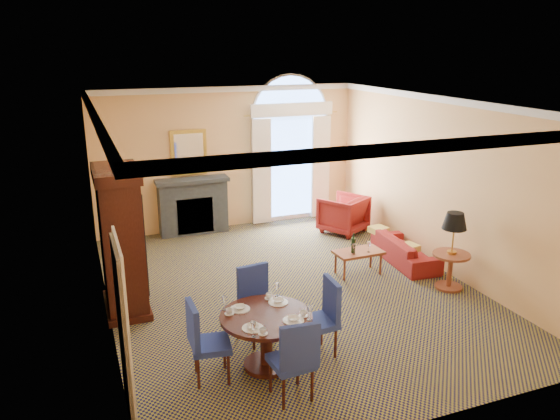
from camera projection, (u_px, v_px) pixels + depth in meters
name	position (u px, v px, depth m)	size (l,w,h in m)	color
ground	(290.00, 289.00, 9.47)	(7.50, 7.50, 0.00)	#131137
room_envelope	(275.00, 140.00, 9.32)	(6.04, 7.52, 3.45)	#ECB570
armoire	(122.00, 243.00, 8.47)	(0.66, 1.18, 2.32)	black
dining_table	(266.00, 328.00, 7.04)	(1.20, 1.20, 0.95)	black
dining_chair_north	(254.00, 298.00, 7.78)	(0.61, 0.61, 1.07)	navy
dining_chair_south	(295.00, 356.00, 6.33)	(0.51, 0.53, 1.07)	navy
dining_chair_east	(324.00, 312.00, 7.36)	(0.52, 0.51, 1.07)	navy
dining_chair_west	(202.00, 337.00, 6.74)	(0.54, 0.54, 1.07)	navy
sofa	(405.00, 250.00, 10.58)	(1.70, 0.66, 0.50)	maroon
armchair	(343.00, 214.00, 12.26)	(0.90, 0.92, 0.84)	maroon
coffee_table	(358.00, 252.00, 9.99)	(0.90, 0.52, 0.82)	brown
side_table	(453.00, 241.00, 9.27)	(0.64, 0.64, 1.35)	brown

